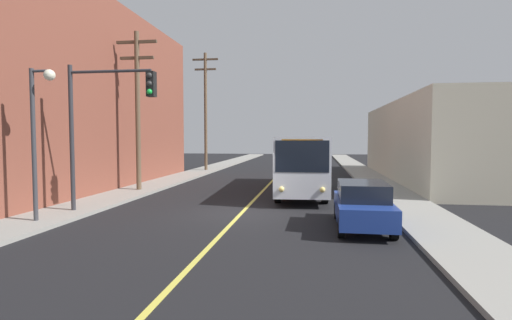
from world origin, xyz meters
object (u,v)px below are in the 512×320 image
Objects in this scene: utility_pole_near at (138,103)px; street_lamp_left at (39,122)px; traffic_signal_left_corner at (106,110)px; utility_pole_mid at (206,106)px; city_bus at (300,161)px; parked_car_blue at (362,204)px.

utility_pole_near reaches higher than street_lamp_left.
traffic_signal_left_corner reaches higher than street_lamp_left.
utility_pole_near is 1.65× the size of street_lamp_left.
utility_pole_mid is 1.96× the size of street_lamp_left.
utility_pole_near is at bearing 104.14° from traffic_signal_left_corner.
traffic_signal_left_corner is at bearing -132.85° from city_bus.
traffic_signal_left_corner is (1.67, -6.64, -0.86)m from utility_pole_near.
traffic_signal_left_corner is (-10.10, 1.03, 3.46)m from parked_car_blue.
utility_pole_mid reaches higher than utility_pole_near.
street_lamp_left reaches higher than parked_car_blue.
street_lamp_left is (0.14, -22.97, -2.31)m from utility_pole_mid.
utility_pole_near is 0.84× the size of utility_pole_mid.
street_lamp_left is at bearing -131.12° from city_bus.
utility_pole_mid reaches higher than city_bus.
city_bus is 2.77× the size of parked_car_blue.
parked_car_blue is 0.49× the size of utility_pole_near.
traffic_signal_left_corner is 2.62m from street_lamp_left.
traffic_signal_left_corner is at bearing 56.44° from street_lamp_left.
parked_car_blue is at bearing -74.92° from city_bus.
utility_pole_mid is 23.08m from street_lamp_left.
traffic_signal_left_corner reaches higher than city_bus.
utility_pole_near is 8.89m from street_lamp_left.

